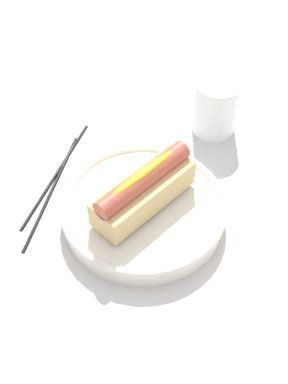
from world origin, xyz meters
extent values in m
plane|color=beige|center=(0.00, 0.00, 0.00)|extent=(2.40, 2.40, 0.00)
cylinder|color=silver|center=(0.00, -0.01, 0.01)|extent=(0.22, 0.22, 0.03)
torus|color=silver|center=(0.00, -0.01, 0.03)|extent=(0.23, 0.23, 0.01)
cube|color=#DBB270|center=(0.00, -0.01, 0.05)|extent=(0.16, 0.09, 0.04)
cylinder|color=#B24C38|center=(0.00, -0.01, 0.08)|extent=(0.15, 0.07, 0.03)
ellipsoid|color=gold|center=(0.00, -0.01, 0.09)|extent=(0.11, 0.04, 0.01)
cylinder|color=white|center=(-0.21, 0.01, 0.04)|extent=(0.07, 0.07, 0.09)
cylinder|color=silver|center=(-0.21, 0.01, 0.04)|extent=(0.06, 0.06, 0.07)
cylinder|color=black|center=(0.02, -0.15, 0.00)|extent=(0.21, 0.06, 0.01)
cylinder|color=black|center=(-0.01, -0.16, 0.00)|extent=(0.22, 0.03, 0.01)
camera|label=1|loc=(0.40, 0.20, 0.59)|focal=50.09mm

